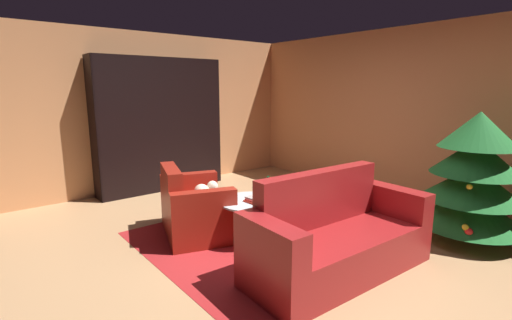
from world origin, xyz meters
TOP-DOWN VIEW (x-y plane):
  - ground_plane at (0.00, 0.00)m, footprint 7.38×7.38m
  - wall_back at (0.00, 2.67)m, footprint 6.27×0.06m
  - wall_left at (-3.10, 0.00)m, footprint 0.06×5.40m
  - area_rug at (-0.13, -0.20)m, footprint 2.54×1.99m
  - bookshelf_unit at (-2.84, 0.20)m, footprint 0.37×2.09m
  - armchair_red at (-0.82, -0.50)m, footprint 1.16×0.97m
  - couch_red at (0.77, 0.08)m, footprint 0.81×1.87m
  - coffee_table at (-0.26, -0.10)m, footprint 0.71×0.71m
  - book_stack_on_table at (-0.21, -0.10)m, footprint 0.18×0.19m
  - bottle_on_table at (-0.09, -0.01)m, footprint 0.07×0.07m
  - decorated_tree at (1.24, 1.80)m, footprint 1.12×1.12m

SIDE VIEW (x-z plane):
  - ground_plane at x=0.00m, z-range 0.00..0.00m
  - area_rug at x=-0.13m, z-range 0.00..0.01m
  - armchair_red at x=-0.82m, z-range -0.11..0.70m
  - couch_red at x=0.77m, z-range -0.15..0.76m
  - coffee_table at x=-0.26m, z-range 0.19..0.64m
  - book_stack_on_table at x=-0.21m, z-range 0.46..0.51m
  - bottle_on_table at x=-0.09m, z-range 0.43..0.72m
  - decorated_tree at x=1.24m, z-range 0.00..1.43m
  - bookshelf_unit at x=-2.84m, z-range -0.03..2.11m
  - wall_back at x=0.00m, z-range 0.00..2.54m
  - wall_left at x=-3.10m, z-range 0.00..2.54m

